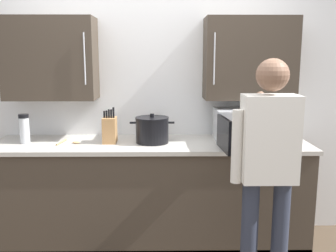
{
  "coord_description": "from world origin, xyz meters",
  "views": [
    {
      "loc": [
        0.11,
        -2.24,
        1.64
      ],
      "look_at": [
        0.15,
        0.83,
        1.07
      ],
      "focal_mm": 40.14,
      "sensor_mm": 36.0,
      "label": 1
    }
  ],
  "objects_px": {
    "stock_pot": "(152,130)",
    "wooden_spoon": "(69,142)",
    "microwave_oven": "(243,126)",
    "thermos_flask": "(24,129)",
    "person_figure": "(267,163)",
    "knife_block": "(110,130)"
  },
  "relations": [
    {
      "from": "stock_pot",
      "to": "wooden_spoon",
      "type": "relative_size",
      "value": 1.88
    },
    {
      "from": "microwave_oven",
      "to": "wooden_spoon",
      "type": "height_order",
      "value": "microwave_oven"
    },
    {
      "from": "microwave_oven",
      "to": "thermos_flask",
      "type": "bearing_deg",
      "value": -178.29
    },
    {
      "from": "stock_pot",
      "to": "wooden_spoon",
      "type": "bearing_deg",
      "value": -178.18
    },
    {
      "from": "person_figure",
      "to": "knife_block",
      "type": "bearing_deg",
      "value": 143.14
    },
    {
      "from": "person_figure",
      "to": "microwave_oven",
      "type": "bearing_deg",
      "value": 88.23
    },
    {
      "from": "stock_pot",
      "to": "thermos_flask",
      "type": "distance_m",
      "value": 1.07
    },
    {
      "from": "microwave_oven",
      "to": "thermos_flask",
      "type": "xyz_separation_m",
      "value": [
        -1.85,
        -0.06,
        -0.01
      ]
    },
    {
      "from": "microwave_oven",
      "to": "knife_block",
      "type": "distance_m",
      "value": 1.14
    },
    {
      "from": "knife_block",
      "to": "thermos_flask",
      "type": "distance_m",
      "value": 0.71
    },
    {
      "from": "microwave_oven",
      "to": "person_figure",
      "type": "height_order",
      "value": "person_figure"
    },
    {
      "from": "microwave_oven",
      "to": "wooden_spoon",
      "type": "bearing_deg",
      "value": -177.51
    },
    {
      "from": "stock_pot",
      "to": "thermos_flask",
      "type": "bearing_deg",
      "value": -179.3
    },
    {
      "from": "microwave_oven",
      "to": "wooden_spoon",
      "type": "xyz_separation_m",
      "value": [
        -1.48,
        -0.06,
        -0.13
      ]
    },
    {
      "from": "stock_pot",
      "to": "person_figure",
      "type": "bearing_deg",
      "value": -47.8
    },
    {
      "from": "stock_pot",
      "to": "thermos_flask",
      "type": "relative_size",
      "value": 1.52
    },
    {
      "from": "microwave_oven",
      "to": "stock_pot",
      "type": "xyz_separation_m",
      "value": [
        -0.78,
        -0.04,
        -0.03
      ]
    },
    {
      "from": "thermos_flask",
      "to": "stock_pot",
      "type": "bearing_deg",
      "value": 0.7
    },
    {
      "from": "thermos_flask",
      "to": "person_figure",
      "type": "xyz_separation_m",
      "value": [
        1.82,
        -0.82,
        -0.07
      ]
    },
    {
      "from": "stock_pot",
      "to": "person_figure",
      "type": "distance_m",
      "value": 1.12
    },
    {
      "from": "microwave_oven",
      "to": "wooden_spoon",
      "type": "distance_m",
      "value": 1.48
    },
    {
      "from": "microwave_oven",
      "to": "person_figure",
      "type": "bearing_deg",
      "value": -91.77
    }
  ]
}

